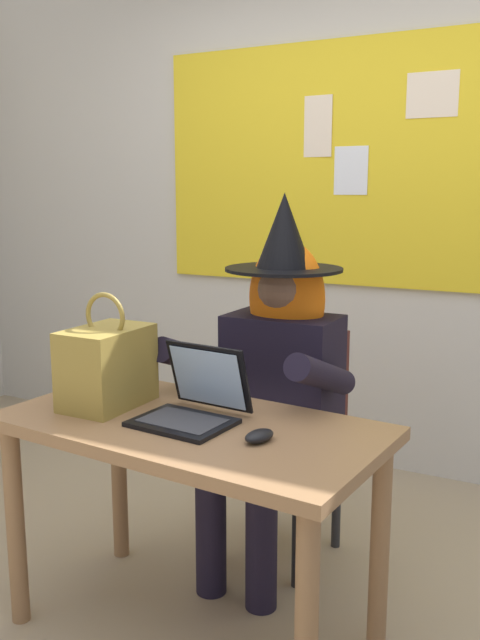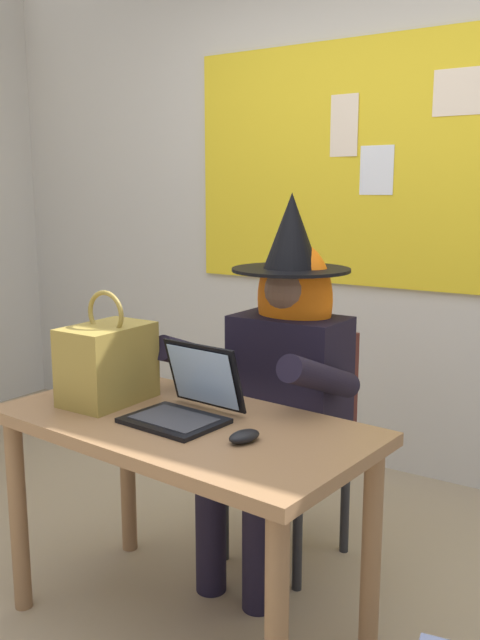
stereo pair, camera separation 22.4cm
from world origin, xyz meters
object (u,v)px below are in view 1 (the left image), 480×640
chair_at_desk (290,428)px  computer_mouse (259,436)px  person_costumed (276,365)px  laptop (193,404)px  desk_main (191,455)px  handbag (107,366)px

chair_at_desk → computer_mouse: chair_at_desk is taller
person_costumed → computer_mouse: 0.65m
chair_at_desk → laptop: laptop is taller
desk_main → person_costumed: (0.04, 0.55, 0.17)m
chair_at_desk → computer_mouse: (0.22, -0.73, 0.25)m
desk_main → handbag: 0.41m
chair_at_desk → handbag: handbag is taller
person_costumed → laptop: 0.54m
handbag → laptop: bearing=0.5°
desk_main → handbag: bearing=177.9°
computer_mouse → handbag: (-0.59, 0.07, 0.12)m
computer_mouse → laptop: bearing=178.4°
desk_main → chair_at_desk: bearing=86.4°
laptop → computer_mouse: bearing=-10.6°
desk_main → chair_at_desk: size_ratio=1.38×
computer_mouse → chair_at_desk: bearing=120.6°
person_costumed → handbag: bearing=-33.6°
chair_at_desk → person_costumed: bearing=1.4°
person_costumed → laptop: size_ratio=4.55×
laptop → handbag: size_ratio=0.82×
desk_main → person_costumed: bearing=86.3°
desk_main → chair_at_desk: 0.68m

